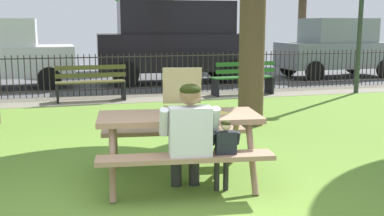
{
  "coord_description": "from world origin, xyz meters",
  "views": [
    {
      "loc": [
        -0.54,
        -3.99,
        1.76
      ],
      "look_at": [
        0.96,
        1.44,
        0.75
      ],
      "focal_mm": 43.41,
      "sensor_mm": 36.0,
      "label": 1
    }
  ],
  "objects": [
    {
      "name": "child_at_table",
      "position": [
        1.02,
        0.39,
        0.5
      ],
      "size": [
        0.31,
        0.31,
        0.81
      ],
      "color": "#292929",
      "rests_on": "ground"
    },
    {
      "name": "park_bench_right",
      "position": [
        3.84,
        7.02,
        0.42
      ],
      "size": [
        1.62,
        0.55,
        0.85
      ],
      "color": "#2B6729",
      "rests_on": "ground"
    },
    {
      "name": "adult_at_table",
      "position": [
        0.66,
        0.47,
        0.66
      ],
      "size": [
        0.63,
        0.63,
        1.19
      ],
      "color": "#2C2C2C",
      "rests_on": "ground"
    },
    {
      "name": "pizza_slice_on_table",
      "position": [
        1.12,
        0.98,
        0.78
      ],
      "size": [
        0.31,
        0.29,
        0.02
      ],
      "color": "#E3C64E",
      "rests_on": "picnic_table_foreground"
    },
    {
      "name": "picnic_table_foreground",
      "position": [
        0.68,
        0.98,
        0.6
      ],
      "size": [
        1.97,
        1.7,
        0.79
      ],
      "color": "#A77E63",
      "rests_on": "ground"
    },
    {
      "name": "park_bench_center",
      "position": [
        0.03,
        7.02,
        0.42
      ],
      "size": [
        1.61,
        0.52,
        0.85
      ],
      "color": "brown",
      "rests_on": "ground"
    },
    {
      "name": "iron_fence_streetside",
      "position": [
        -0.0,
        7.85,
        0.53
      ],
      "size": [
        19.39,
        0.03,
        1.05
      ],
      "color": "#2D2823",
      "rests_on": "ground"
    },
    {
      "name": "parked_car_right",
      "position": [
        8.41,
        10.0,
        1.01
      ],
      "size": [
        3.93,
        1.9,
        1.98
      ],
      "color": "gray",
      "rests_on": "ground"
    },
    {
      "name": "street_asphalt",
      "position": [
        0.0,
        11.1,
        -0.01
      ],
      "size": [
        28.0,
        6.5,
        0.01
      ],
      "primitive_type": "cube",
      "color": "#515154"
    },
    {
      "name": "cobblestone_walkway",
      "position": [
        0.0,
        7.15,
        -0.0
      ],
      "size": [
        28.0,
        1.4,
        0.01
      ],
      "primitive_type": "cube",
      "color": "gray"
    },
    {
      "name": "parked_car_center",
      "position": [
        2.77,
        10.0,
        1.31
      ],
      "size": [
        4.8,
        2.29,
        2.46
      ],
      "color": "black",
      "rests_on": "ground"
    },
    {
      "name": "pizza_box_open",
      "position": [
        0.76,
        1.14,
        0.89
      ],
      "size": [
        0.55,
        0.61,
        0.5
      ],
      "color": "tan",
      "rests_on": "picnic_table_foreground"
    },
    {
      "name": "ground",
      "position": [
        0.0,
        1.93,
        -0.01
      ],
      "size": [
        28.0,
        11.85,
        0.02
      ],
      "primitive_type": "cube",
      "color": "olive"
    }
  ]
}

